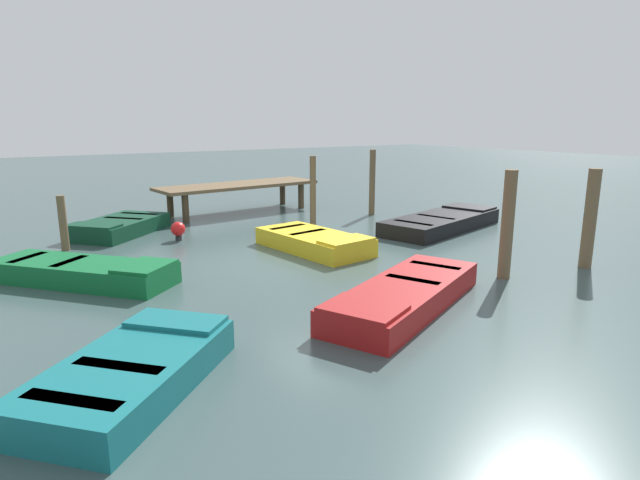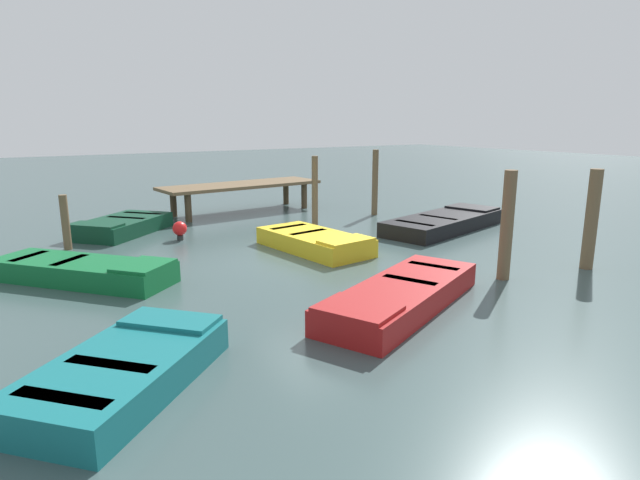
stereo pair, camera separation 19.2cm
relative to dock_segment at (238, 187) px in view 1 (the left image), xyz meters
name	(u,v)px [view 1 (the left image)]	position (x,y,z in m)	size (l,w,h in m)	color
ground_plane	(320,255)	(-0.83, -6.17, -0.84)	(80.00, 80.00, 0.00)	#384C4C
dock_segment	(238,187)	(0.00, 0.00, 0.00)	(5.43, 2.09, 0.95)	brown
rowboat_red	(405,295)	(-1.54, -9.77, -0.62)	(3.92, 2.63, 0.46)	maroon
rowboat_black	(442,221)	(3.61, -5.61, -0.62)	(4.39, 2.47, 0.46)	black
rowboat_teal	(132,372)	(-5.92, -10.09, -0.62)	(2.87, 2.80, 0.46)	#14666B
rowboat_yellow	(314,241)	(-0.69, -5.71, -0.62)	(1.67, 3.05, 0.46)	gold
rowboat_dark_green	(119,226)	(-4.11, -1.38, -0.62)	(2.96, 2.88, 0.46)	#0C3823
rowboat_green	(83,272)	(-5.67, -5.47, -0.62)	(3.15, 3.42, 0.46)	#0F602D
mooring_piling_far_left	(590,219)	(3.24, -10.01, 0.18)	(0.25, 0.25, 2.04)	brown
mooring_piling_near_left	(372,182)	(3.41, -2.71, 0.20)	(0.19, 0.19, 2.08)	brown
mooring_piling_far_right	(63,223)	(-5.58, -2.55, -0.19)	(0.18, 0.18, 1.30)	brown
mooring_piling_mid_left	(507,225)	(1.18, -9.58, 0.21)	(0.24, 0.24, 2.09)	brown
mooring_piling_near_right	(313,192)	(0.80, -3.30, 0.17)	(0.18, 0.18, 2.00)	brown
marker_buoy	(178,230)	(-3.03, -2.99, -0.55)	(0.36, 0.36, 0.48)	#262626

